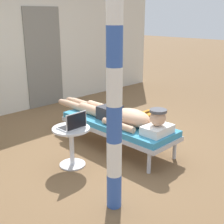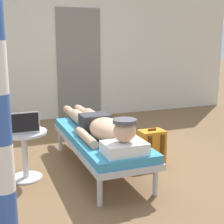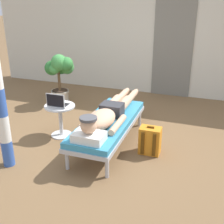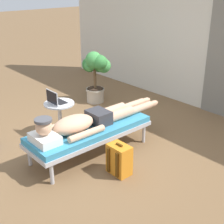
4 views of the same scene
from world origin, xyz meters
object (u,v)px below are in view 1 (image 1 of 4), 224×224
object	(u,v)px
lounge_chair	(118,125)
backpack	(147,125)
person_reclining	(120,115)
laptop	(73,124)
porch_post	(114,87)
side_table	(71,140)

from	to	relation	value
lounge_chair	backpack	size ratio (longest dim) A/B	4.29
lounge_chair	person_reclining	xyz separation A→B (m)	(-0.00, -0.04, 0.17)
laptop	lounge_chair	bearing A→B (deg)	1.46
backpack	porch_post	bearing A→B (deg)	-151.18
porch_post	lounge_chair	bearing A→B (deg)	42.45
side_table	backpack	bearing A→B (deg)	-2.46
lounge_chair	person_reclining	world-z (taller)	person_reclining
person_reclining	laptop	distance (m)	0.83
backpack	porch_post	xyz separation A→B (m)	(-1.72, -0.95, 1.07)
person_reclining	backpack	size ratio (longest dim) A/B	5.12
backpack	porch_post	distance (m)	2.24
backpack	person_reclining	bearing A→B (deg)	-179.48
lounge_chair	porch_post	size ratio (longest dim) A/B	0.72
lounge_chair	backpack	world-z (taller)	backpack
person_reclining	laptop	xyz separation A→B (m)	(-0.82, 0.02, 0.06)
porch_post	person_reclining	bearing A→B (deg)	41.30
side_table	porch_post	xyz separation A→B (m)	(-0.25, -1.01, 0.91)
lounge_chair	porch_post	distance (m)	1.72
lounge_chair	backpack	distance (m)	0.67
person_reclining	backpack	world-z (taller)	person_reclining
lounge_chair	backpack	bearing A→B (deg)	-2.91
laptop	backpack	xyz separation A→B (m)	(1.47, -0.01, -0.39)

